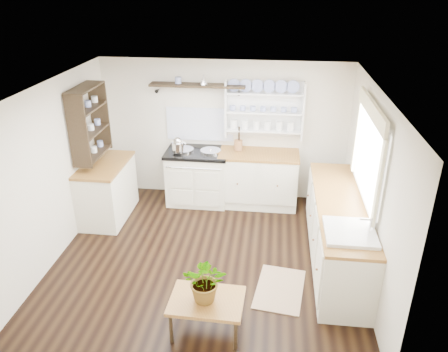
{
  "coord_description": "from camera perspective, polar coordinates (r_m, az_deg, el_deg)",
  "views": [
    {
      "loc": [
        0.81,
        -4.86,
        3.49
      ],
      "look_at": [
        0.2,
        0.25,
        1.1
      ],
      "focal_mm": 35.0,
      "sensor_mm": 36.0,
      "label": 1
    }
  ],
  "objects": [
    {
      "name": "left_cabinets",
      "position": [
        6.98,
        -15.02,
        -1.75
      ],
      "size": [
        0.62,
        1.13,
        0.9
      ],
      "color": "#EEE8CD",
      "rests_on": "floor"
    },
    {
      "name": "back_cabinets",
      "position": [
        7.14,
        4.49,
        -0.28
      ],
      "size": [
        1.27,
        0.63,
        0.9
      ],
      "color": "#EEE8CD",
      "rests_on": "floor"
    },
    {
      "name": "aga_cooker",
      "position": [
        7.21,
        -3.45,
        -0.0
      ],
      "size": [
        1.01,
        0.7,
        0.93
      ],
      "color": "#EDE8CD",
      "rests_on": "floor"
    },
    {
      "name": "belfast_sink",
      "position": [
        5.08,
        15.98,
        -8.2
      ],
      "size": [
        0.55,
        0.6,
        0.45
      ],
      "color": "white",
      "rests_on": "right_cabinets"
    },
    {
      "name": "center_table",
      "position": [
        4.75,
        -2.27,
        -16.22
      ],
      "size": [
        0.78,
        0.57,
        0.42
      ],
      "rotation": [
        0.0,
        0.0,
        -0.03
      ],
      "color": "brown",
      "rests_on": "floor"
    },
    {
      "name": "floor",
      "position": [
        6.04,
        -2.19,
        -10.42
      ],
      "size": [
        4.0,
        3.8,
        0.01
      ],
      "primitive_type": "cube",
      "color": "black",
      "rests_on": "ground"
    },
    {
      "name": "high_shelf",
      "position": [
        6.93,
        -3.48,
        11.67
      ],
      "size": [
        1.5,
        0.29,
        0.16
      ],
      "color": "black",
      "rests_on": "wall_back"
    },
    {
      "name": "plate_rack",
      "position": [
        7.0,
        5.31,
        8.75
      ],
      "size": [
        1.2,
        0.22,
        0.9
      ],
      "color": "white",
      "rests_on": "wall_back"
    },
    {
      "name": "window",
      "position": [
        5.49,
        18.35,
        3.05
      ],
      "size": [
        0.08,
        1.55,
        1.22
      ],
      "color": "white",
      "rests_on": "wall_right"
    },
    {
      "name": "right_cabinets",
      "position": [
        5.88,
        14.61,
        -7.02
      ],
      "size": [
        0.62,
        2.43,
        0.9
      ],
      "color": "#EEE8CD",
      "rests_on": "floor"
    },
    {
      "name": "utensil_crock",
      "position": [
        7.03,
        1.87,
        4.05
      ],
      "size": [
        0.14,
        0.14,
        0.16
      ],
      "primitive_type": "cylinder",
      "color": "#905D34",
      "rests_on": "back_cabinets"
    },
    {
      "name": "wall_back",
      "position": [
        7.2,
        -0.01,
        5.94
      ],
      "size": [
        4.0,
        0.02,
        2.3
      ],
      "primitive_type": "cube",
      "color": "beige",
      "rests_on": "ground"
    },
    {
      "name": "wall_right",
      "position": [
        5.53,
        18.56,
        -1.55
      ],
      "size": [
        0.02,
        3.8,
        2.3
      ],
      "primitive_type": "cube",
      "color": "beige",
      "rests_on": "ground"
    },
    {
      "name": "left_shelving",
      "position": [
        6.63,
        -17.19,
        6.77
      ],
      "size": [
        0.28,
        0.8,
        1.05
      ],
      "primitive_type": "cube",
      "color": "black",
      "rests_on": "wall_left"
    },
    {
      "name": "wall_left",
      "position": [
        6.09,
        -21.33,
        0.48
      ],
      "size": [
        0.02,
        3.8,
        2.3
      ],
      "primitive_type": "cube",
      "color": "beige",
      "rests_on": "ground"
    },
    {
      "name": "kettle",
      "position": [
        6.93,
        -6.03,
        4.11
      ],
      "size": [
        0.19,
        0.19,
        0.23
      ],
      "primitive_type": null,
      "color": "silver",
      "rests_on": "aga_cooker"
    },
    {
      "name": "floor_rug",
      "position": [
        5.52,
        7.29,
        -14.42
      ],
      "size": [
        0.66,
        0.92,
        0.02
      ],
      "primitive_type": "cube",
      "rotation": [
        0.0,
        0.0,
        -0.13
      ],
      "color": "#9D7C5B",
      "rests_on": "floor"
    },
    {
      "name": "ceiling",
      "position": [
        5.07,
        -2.62,
        11.3
      ],
      "size": [
        4.0,
        3.8,
        0.01
      ],
      "primitive_type": "cube",
      "color": "white",
      "rests_on": "wall_back"
    },
    {
      "name": "potted_plant",
      "position": [
        4.56,
        -2.34,
        -13.48
      ],
      "size": [
        0.45,
        0.39,
        0.49
      ],
      "primitive_type": "imported",
      "rotation": [
        0.0,
        0.0,
        -0.03
      ],
      "color": "#3F7233",
      "rests_on": "center_table"
    }
  ]
}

